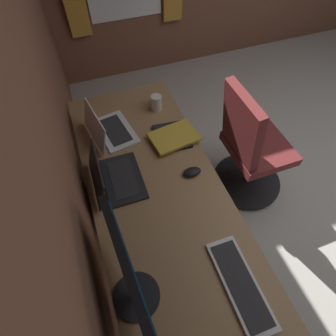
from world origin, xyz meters
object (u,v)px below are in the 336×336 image
Objects in this scene: keyboard_main at (240,284)px; coffee_mug at (156,102)px; book_stack_near at (173,136)px; office_chair at (250,151)px; laptop_leftmost at (107,129)px; monitor_primary at (132,280)px; drawer_pedestal at (150,209)px; mouse_main at (192,172)px; laptop_left at (113,177)px.

keyboard_main is 3.79× the size of coffee_mug.
book_stack_near is 0.65m from office_chair.
office_chair reaches higher than laptop_leftmost.
monitor_primary reaches higher than coffee_mug.
coffee_mug reaches higher than keyboard_main.
keyboard_main is 1.38× the size of book_stack_near.
office_chair is (-0.07, -0.58, -0.29)m from book_stack_near.
office_chair is (-0.37, -0.59, -0.33)m from coffee_mug.
monitor_primary reaches higher than office_chair.
mouse_main reaches higher than drawer_pedestal.
laptop_leftmost is at bearing 18.37° from drawer_pedestal.
laptop_leftmost is at bearing 75.86° from office_chair.
laptop_left is 0.46m from book_stack_near.
keyboard_main is 0.62m from mouse_main.
laptop_left is 3.00× the size of coffee_mug.
monitor_primary is at bearing 157.54° from coffee_mug.
keyboard_main is 4.05× the size of mouse_main.
drawer_pedestal is at bearing 131.17° from book_stack_near.
mouse_main is 0.11× the size of office_chair.
keyboard_main is (-0.70, -0.21, 0.39)m from drawer_pedestal.
keyboard_main reaches higher than drawer_pedestal.
office_chair is (-0.24, -0.95, -0.32)m from laptop_leftmost.
book_stack_near is at bearing -178.45° from coffee_mug.
book_stack_near is at bearing -114.95° from laptop_leftmost.
laptop_left is 0.82m from keyboard_main.
book_stack_near is at bearing -48.83° from drawer_pedestal.
monitor_primary is at bearing 150.00° from book_stack_near.
laptop_left is at bearing 28.49° from keyboard_main.
coffee_mug is at bearing 58.04° from office_chair.
keyboard_main is 1.21m from coffee_mug.
book_stack_near is (-0.17, -0.37, -0.03)m from laptop_leftmost.
monitor_primary reaches higher than keyboard_main.
monitor_primary is 1.37m from office_chair.
laptop_left is (0.02, 0.18, 0.43)m from drawer_pedestal.
mouse_main is (-0.46, -0.37, -0.03)m from laptop_leftmost.
book_stack_near is (0.80, -0.46, -0.22)m from monitor_primary.
coffee_mug is (0.49, -0.41, 0.01)m from laptop_left.
book_stack_near is 0.32× the size of office_chair.
monitor_primary is at bearing 159.42° from drawer_pedestal.
monitor_primary is at bearing 137.64° from mouse_main.
keyboard_main is at bearing 178.91° from coffee_mug.
coffee_mug is at bearing -1.09° from keyboard_main.
laptop_leftmost is at bearing 65.05° from book_stack_near.
mouse_main is at bearing -102.57° from laptop_left.
book_stack_near is 0.30m from coffee_mug.
coffee_mug is at bearing -70.50° from laptop_leftmost.
monitor_primary is at bearing 75.85° from keyboard_main.
drawer_pedestal is at bearing -161.63° from laptop_leftmost.
laptop_leftmost is 0.59m from mouse_main.
monitor_primary is 0.50m from keyboard_main.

